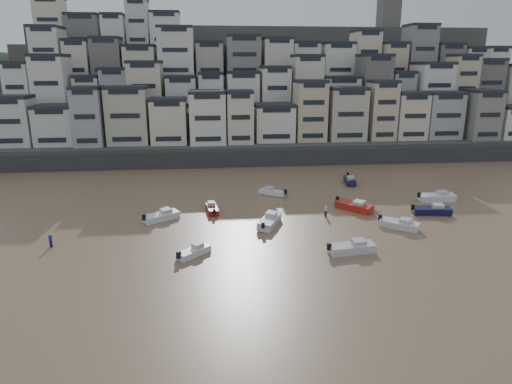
{
  "coord_description": "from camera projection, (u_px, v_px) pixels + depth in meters",
  "views": [
    {
      "loc": [
        -3.73,
        -30.44,
        21.17
      ],
      "look_at": [
        2.7,
        30.0,
        4.0
      ],
      "focal_mm": 32.0,
      "sensor_mm": 36.0,
      "label": 1
    }
  ],
  "objects": [
    {
      "name": "harbor_wall",
      "position": [
        272.0,
        157.0,
        98.01
      ],
      "size": [
        140.0,
        3.0,
        3.5
      ],
      "primitive_type": "cube",
      "color": "#38383A",
      "rests_on": "ground"
    },
    {
      "name": "boat_e",
      "position": [
        354.0,
        205.0,
        67.96
      ],
      "size": [
        5.62,
        6.09,
        1.71
      ],
      "primitive_type": null,
      "rotation": [
        0.0,
        0.0,
        -0.87
      ],
      "color": "#B02315",
      "rests_on": "ground"
    },
    {
      "name": "hillside",
      "position": [
        270.0,
        92.0,
        133.56
      ],
      "size": [
        141.04,
        66.0,
        50.0
      ],
      "color": "#4C4C47",
      "rests_on": "ground"
    },
    {
      "name": "boat_k",
      "position": [
        161.0,
        215.0,
        63.67
      ],
      "size": [
        5.65,
        4.77,
        1.54
      ],
      "primitive_type": null,
      "rotation": [
        0.0,
        0.0,
        0.62
      ],
      "color": "white",
      "rests_on": "ground"
    },
    {
      "name": "boat_j",
      "position": [
        194.0,
        250.0,
        51.97
      ],
      "size": [
        4.44,
        4.36,
        1.28
      ],
      "primitive_type": null,
      "rotation": [
        0.0,
        0.0,
        0.77
      ],
      "color": "silver",
      "rests_on": "ground"
    },
    {
      "name": "boat_d",
      "position": [
        432.0,
        209.0,
        66.16
      ],
      "size": [
        6.12,
        2.81,
        1.61
      ],
      "primitive_type": null,
      "rotation": [
        0.0,
        0.0,
        -0.15
      ],
      "color": "#121439",
      "rests_on": "ground"
    },
    {
      "name": "boat_g",
      "position": [
        437.0,
        196.0,
        72.55
      ],
      "size": [
        6.34,
        2.13,
        1.72
      ],
      "primitive_type": null,
      "rotation": [
        0.0,
        0.0,
        -0.01
      ],
      "color": "white",
      "rests_on": "ground"
    },
    {
      "name": "boat_a",
      "position": [
        352.0,
        246.0,
        52.63
      ],
      "size": [
        6.19,
        2.73,
        1.63
      ],
      "primitive_type": null,
      "rotation": [
        0.0,
        0.0,
        0.13
      ],
      "color": "silver",
      "rests_on": "ground"
    },
    {
      "name": "person_blue",
      "position": [
        50.0,
        240.0,
        54.31
      ],
      "size": [
        0.44,
        0.44,
        1.74
      ],
      "primitive_type": null,
      "color": "#1630A9",
      "rests_on": "ground"
    },
    {
      "name": "boat_f",
      "position": [
        212.0,
        208.0,
        67.21
      ],
      "size": [
        2.22,
        5.24,
        1.39
      ],
      "primitive_type": null,
      "rotation": [
        0.0,
        0.0,
        1.68
      ],
      "color": "maroon",
      "rests_on": "ground"
    },
    {
      "name": "boat_b",
      "position": [
        400.0,
        223.0,
        60.45
      ],
      "size": [
        5.45,
        4.97,
        1.52
      ],
      "primitive_type": null,
      "rotation": [
        0.0,
        0.0,
        -0.69
      ],
      "color": "silver",
      "rests_on": "ground"
    },
    {
      "name": "boat_h",
      "position": [
        273.0,
        191.0,
        75.88
      ],
      "size": [
        5.05,
        4.22,
        1.37
      ],
      "primitive_type": null,
      "rotation": [
        0.0,
        0.0,
        2.53
      ],
      "color": "silver",
      "rests_on": "ground"
    },
    {
      "name": "ground",
      "position": [
        262.0,
        347.0,
        35.27
      ],
      "size": [
        400.0,
        400.0,
        0.0
      ],
      "primitive_type": "plane",
      "color": "#93704F",
      "rests_on": "ground"
    },
    {
      "name": "person_pink",
      "position": [
        326.0,
        211.0,
        65.26
      ],
      "size": [
        0.44,
        0.44,
        1.74
      ],
      "primitive_type": null,
      "color": "#CD91A5",
      "rests_on": "ground"
    },
    {
      "name": "boat_c",
      "position": [
        269.0,
        219.0,
        61.54
      ],
      "size": [
        4.48,
        6.74,
        1.75
      ],
      "primitive_type": null,
      "rotation": [
        0.0,
        0.0,
        1.16
      ],
      "color": "silver",
      "rests_on": "ground"
    },
    {
      "name": "boat_i",
      "position": [
        350.0,
        179.0,
        83.26
      ],
      "size": [
        2.63,
        5.76,
        1.51
      ],
      "primitive_type": null,
      "rotation": [
        0.0,
        0.0,
        -1.72
      ],
      "color": "#13173C",
      "rests_on": "ground"
    }
  ]
}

